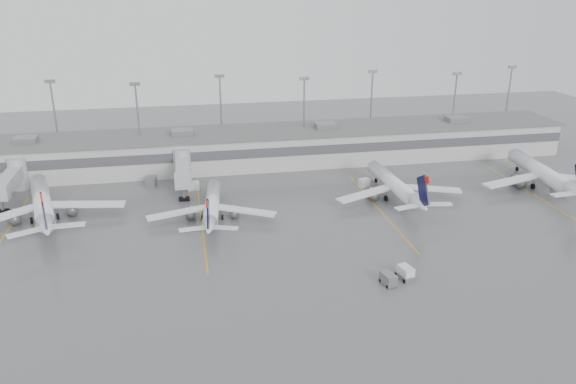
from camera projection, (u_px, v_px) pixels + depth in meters
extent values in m
plane|color=#565659|center=(323.00, 276.00, 86.56)|extent=(260.00, 260.00, 0.00)
cube|color=#AFAFAA|center=(266.00, 147.00, 138.33)|extent=(150.00, 16.00, 8.00)
cube|color=#47474C|center=(271.00, 153.00, 130.59)|extent=(150.00, 0.15, 2.20)
cube|color=#606060|center=(266.00, 131.00, 136.88)|extent=(152.00, 17.00, 0.30)
cube|color=slate|center=(26.00, 140.00, 126.95)|extent=(5.00, 4.00, 1.30)
cube|color=slate|center=(456.00, 119.00, 145.41)|extent=(5.00, 4.00, 1.30)
cylinder|color=gray|center=(56.00, 124.00, 136.11)|extent=(0.44, 0.44, 20.00)
cube|color=slate|center=(50.00, 81.00, 132.46)|extent=(2.40, 0.50, 0.80)
cylinder|color=gray|center=(139.00, 127.00, 132.75)|extent=(0.44, 0.44, 20.00)
cube|color=slate|center=(135.00, 84.00, 129.10)|extent=(2.40, 0.50, 0.80)
cylinder|color=gray|center=(221.00, 116.00, 143.14)|extent=(0.44, 0.44, 20.00)
cube|color=slate|center=(219.00, 76.00, 139.50)|extent=(2.40, 0.50, 0.80)
cylinder|color=gray|center=(304.00, 120.00, 139.78)|extent=(0.44, 0.44, 20.00)
cube|color=slate|center=(304.00, 79.00, 136.13)|extent=(2.40, 0.50, 0.80)
cylinder|color=gray|center=(371.00, 110.00, 150.17)|extent=(0.44, 0.44, 20.00)
cube|color=slate|center=(373.00, 71.00, 146.53)|extent=(2.40, 0.50, 0.80)
cylinder|color=gray|center=(453.00, 113.00, 146.81)|extent=(0.44, 0.44, 20.00)
cube|color=slate|center=(457.00, 74.00, 143.16)|extent=(2.40, 0.50, 0.80)
cylinder|color=gray|center=(507.00, 104.00, 157.21)|extent=(0.44, 0.44, 20.00)
cube|color=slate|center=(512.00, 67.00, 153.56)|extent=(2.40, 0.50, 0.80)
cylinder|color=#A1A4A6|center=(18.00, 173.00, 121.42)|extent=(4.00, 4.00, 7.00)
cube|color=#A1A4A6|center=(10.00, 180.00, 115.17)|extent=(2.80, 13.00, 2.60)
cylinder|color=gray|center=(2.00, 206.00, 109.33)|extent=(0.70, 0.70, 2.80)
cube|color=black|center=(3.00, 211.00, 109.70)|extent=(2.20, 1.20, 0.70)
cylinder|color=#A1A4A6|center=(182.00, 164.00, 127.57)|extent=(4.00, 4.00, 7.00)
cube|color=#A1A4A6|center=(182.00, 169.00, 121.32)|extent=(2.80, 13.00, 2.60)
cube|color=#A1A4A6|center=(183.00, 181.00, 114.44)|extent=(3.40, 2.40, 3.00)
cylinder|color=gray|center=(184.00, 194.00, 115.48)|extent=(0.70, 0.70, 2.80)
cube|color=black|center=(184.00, 199.00, 115.86)|extent=(2.20, 1.20, 0.70)
cube|color=#DB9D0C|center=(3.00, 238.00, 99.35)|extent=(0.25, 40.00, 0.01)
cube|color=#DB9D0C|center=(202.00, 223.00, 105.50)|extent=(0.25, 40.00, 0.01)
cube|color=#DB9D0C|center=(379.00, 209.00, 111.65)|extent=(0.25, 40.00, 0.01)
cube|color=#DB9D0C|center=(538.00, 197.00, 117.80)|extent=(0.25, 40.00, 0.01)
cylinder|color=white|center=(42.00, 201.00, 106.87)|extent=(9.26, 24.22, 3.30)
cone|color=white|center=(38.00, 179.00, 118.36)|extent=(3.96, 3.81, 3.30)
cone|color=white|center=(46.00, 228.00, 94.38)|extent=(4.57, 6.14, 3.30)
cube|color=white|center=(87.00, 204.00, 107.67)|extent=(14.43, 3.71, 0.38)
cube|color=black|center=(44.00, 212.00, 92.78)|extent=(1.87, 6.07, 7.19)
cube|color=#AA110D|center=(42.00, 198.00, 90.55)|extent=(0.88, 2.23, 2.09)
cylinder|color=black|center=(41.00, 198.00, 116.21)|extent=(0.62, 1.05, 0.99)
cylinder|color=black|center=(32.00, 220.00, 105.05)|extent=(0.78, 1.29, 1.21)
cylinder|color=black|center=(58.00, 216.00, 106.90)|extent=(0.78, 1.29, 1.21)
cylinder|color=white|center=(212.00, 203.00, 107.50)|extent=(4.84, 19.99, 2.70)
cone|color=white|center=(215.00, 183.00, 117.90)|extent=(2.96, 2.80, 2.70)
cone|color=white|center=(209.00, 227.00, 96.22)|extent=(3.18, 4.77, 2.70)
cube|color=white|center=(178.00, 213.00, 104.94)|extent=(11.94, 4.68, 0.32)
cube|color=white|center=(245.00, 211.00, 105.89)|extent=(11.64, 6.94, 0.32)
cube|color=black|center=(208.00, 214.00, 94.87)|extent=(0.82, 5.07, 5.89)
cube|color=#AA110D|center=(207.00, 204.00, 92.94)|extent=(0.47, 1.84, 1.71)
cylinder|color=black|center=(215.00, 199.00, 115.87)|extent=(0.40, 0.84, 0.81)
cylinder|color=black|center=(202.00, 218.00, 106.47)|extent=(0.51, 1.03, 0.99)
cylinder|color=black|center=(222.00, 217.00, 106.76)|extent=(0.51, 1.03, 0.99)
cylinder|color=white|center=(392.00, 183.00, 117.16)|extent=(3.80, 22.15, 3.01)
cone|color=white|center=(371.00, 165.00, 128.47)|extent=(3.11, 2.91, 3.01)
cone|color=white|center=(421.00, 205.00, 104.88)|extent=(3.19, 5.12, 3.01)
cube|color=white|center=(365.00, 194.00, 113.42)|extent=(13.13, 6.92, 0.35)
cube|color=white|center=(429.00, 188.00, 116.35)|extent=(13.25, 6.08, 0.35)
cube|color=black|center=(423.00, 191.00, 103.38)|extent=(0.50, 5.65, 6.56)
cube|color=#AA110D|center=(428.00, 180.00, 101.26)|extent=(0.37, 2.04, 1.90)
cylinder|color=black|center=(376.00, 180.00, 126.28)|extent=(0.38, 0.91, 0.90)
cylinder|color=black|center=(386.00, 198.00, 115.77)|extent=(0.49, 1.12, 1.10)
cylinder|color=black|center=(405.00, 196.00, 116.65)|extent=(0.49, 1.12, 1.10)
cylinder|color=white|center=(540.00, 171.00, 123.49)|extent=(5.67, 24.26, 3.28)
cone|color=white|center=(512.00, 153.00, 136.11)|extent=(3.57, 3.37, 3.28)
cube|color=white|center=(512.00, 181.00, 120.32)|extent=(14.49, 5.79, 0.38)
cylinder|color=black|center=(517.00, 169.00, 133.64)|extent=(0.48, 1.02, 0.98)
cylinder|color=black|center=(533.00, 186.00, 122.23)|extent=(0.61, 1.25, 1.20)
cylinder|color=black|center=(553.00, 186.00, 122.61)|extent=(0.61, 1.25, 1.20)
cube|color=silver|center=(405.00, 273.00, 85.64)|extent=(2.19, 2.94, 1.99)
cube|color=slate|center=(405.00, 276.00, 85.85)|extent=(2.50, 3.42, 0.77)
cylinder|color=black|center=(396.00, 274.00, 86.50)|extent=(0.37, 0.66, 0.62)
cylinder|color=black|center=(406.00, 272.00, 87.16)|extent=(0.37, 0.66, 0.62)
cylinder|color=black|center=(404.00, 281.00, 84.61)|extent=(0.37, 0.66, 0.62)
cylinder|color=black|center=(414.00, 279.00, 85.26)|extent=(0.37, 0.66, 0.62)
cube|color=slate|center=(388.00, 279.00, 83.99)|extent=(2.16, 3.07, 1.70)
cylinder|color=black|center=(380.00, 280.00, 84.83)|extent=(0.33, 0.59, 0.56)
cylinder|color=black|center=(396.00, 285.00, 83.63)|extent=(0.33, 0.59, 0.56)
cube|color=silver|center=(47.00, 207.00, 110.85)|extent=(2.61, 2.13, 1.60)
cube|color=silver|center=(193.00, 186.00, 121.68)|extent=(2.54, 1.74, 1.76)
cube|color=silver|center=(364.00, 182.00, 123.84)|extent=(2.69, 2.15, 1.67)
cube|color=slate|center=(151.00, 181.00, 123.93)|extent=(2.50, 3.51, 2.02)
cone|color=orange|center=(35.00, 218.00, 106.99)|extent=(0.38, 0.38, 0.60)
cone|color=orange|center=(192.00, 193.00, 119.01)|extent=(0.48, 0.48, 0.76)
cone|color=orange|center=(372.00, 182.00, 125.72)|extent=(0.38, 0.38, 0.61)
cone|color=orange|center=(497.00, 187.00, 122.39)|extent=(0.37, 0.37, 0.60)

